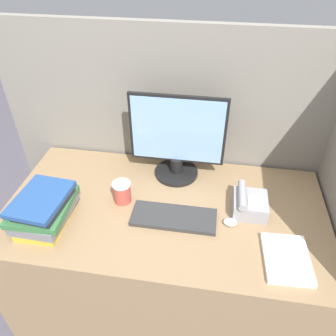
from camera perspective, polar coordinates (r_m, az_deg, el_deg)
name	(u,v)px	position (r m, az deg, el deg)	size (l,w,h in m)	color
cubicle_panel_rear	(177,157)	(1.91, 1.60, 1.97)	(1.92, 0.04, 1.49)	gray
desk	(165,257)	(1.86, -0.50, -15.25)	(1.52, 0.80, 0.76)	#937551
monitor	(177,141)	(1.65, 1.59, 4.71)	(0.48, 0.23, 0.45)	black
keyboard	(174,217)	(1.51, 1.04, -8.58)	(0.39, 0.15, 0.02)	#333333
mouse	(230,222)	(1.52, 10.79, -9.24)	(0.06, 0.05, 0.03)	silver
coffee_cup	(122,192)	(1.59, -8.00, -4.17)	(0.09, 0.09, 0.11)	#BF4C3F
book_stack	(44,209)	(1.56, -20.82, -6.72)	(0.24, 0.29, 0.15)	gold
desk_telephone	(249,204)	(1.57, 13.94, -6.07)	(0.15, 0.18, 0.11)	#99999E
paper_pile	(287,259)	(1.45, 19.95, -14.62)	(0.19, 0.25, 0.02)	white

